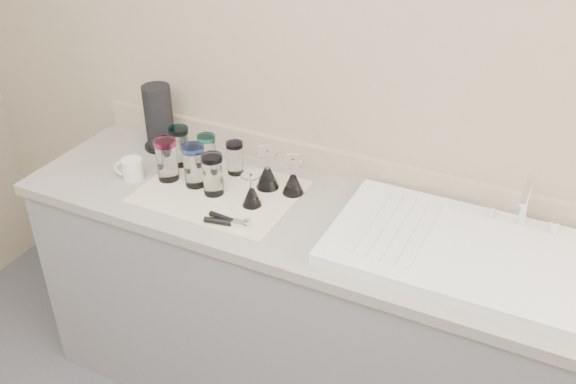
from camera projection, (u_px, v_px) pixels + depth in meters
The scene contains 15 objects.
counter_unit at pixel (300, 310), 2.44m from camera, with size 2.06×0.62×0.90m.
sink_unit at pixel (463, 249), 1.99m from camera, with size 0.82×0.50×0.22m.
dish_towel at pixel (220, 192), 2.31m from camera, with size 0.55×0.42×0.01m, color white.
tumbler_teal at pixel (180, 146), 2.44m from camera, with size 0.08×0.08×0.15m.
tumbler_cyan at pixel (207, 152), 2.41m from camera, with size 0.07×0.07×0.14m.
tumbler_purple at pixel (235, 158), 2.38m from camera, with size 0.06×0.06×0.13m.
tumbler_magenta at pixel (167, 159), 2.34m from camera, with size 0.08×0.08×0.16m.
tumbler_blue at pixel (194, 165), 2.30m from camera, with size 0.08×0.08×0.16m.
tumbler_lavender at pixel (213, 174), 2.26m from camera, with size 0.08×0.08×0.15m.
goblet_back_left at pixel (267, 175), 2.30m from camera, with size 0.08×0.08×0.15m.
goblet_back_right at pixel (293, 181), 2.27m from camera, with size 0.08×0.08×0.14m.
goblet_front_left at pixel (252, 195), 2.21m from camera, with size 0.07×0.07×0.12m.
can_opener at pixel (228, 221), 2.12m from camera, with size 0.16×0.06×0.02m.
white_mug at pixel (132, 169), 2.38m from camera, with size 0.12×0.10×0.08m.
paper_towel_roll at pixel (159, 118), 2.54m from camera, with size 0.14×0.14×0.26m.
Camera 1 is at (0.77, -0.47, 2.12)m, focal length 40.00 mm.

